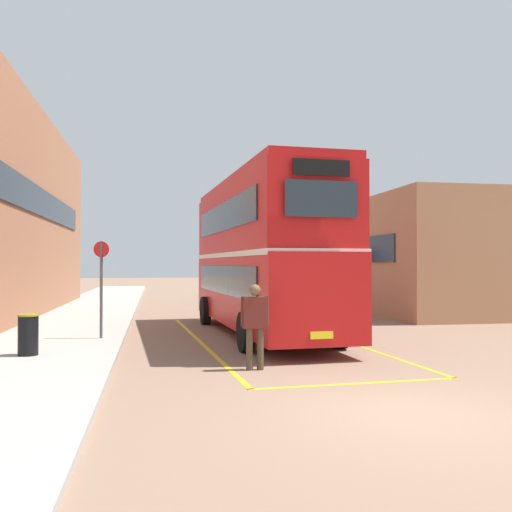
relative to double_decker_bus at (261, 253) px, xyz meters
name	(u,v)px	position (x,y,z in m)	size (l,w,h in m)	color
ground_plane	(249,319)	(0.43, 4.91, -2.51)	(135.60, 135.60, 0.00)	#846651
sidewalk_left	(85,315)	(-6.07, 7.31, -2.44)	(4.00, 57.60, 0.14)	#A39E93
depot_building_right	(430,256)	(10.29, 9.12, 0.04)	(8.80, 15.03, 5.10)	#AD7A56
double_decker_bus	(261,253)	(0.00, 0.00, 0.00)	(3.22, 10.73, 4.75)	black
single_deck_bus	(271,273)	(3.72, 16.40, -0.87)	(3.59, 10.18, 3.02)	black
pedestrian_boarding	(255,320)	(-1.21, -5.68, -1.49)	(0.59, 0.25, 1.76)	#473828
litter_bin	(28,335)	(-6.02, -3.80, -1.91)	(0.46, 0.46, 0.91)	black
bus_stop_sign	(101,280)	(-4.69, -1.07, -0.77)	(0.43, 0.16, 2.66)	#4C4C51
bay_marking_yellow	(276,343)	(0.06, -1.94, -2.51)	(4.89, 12.86, 0.01)	gold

